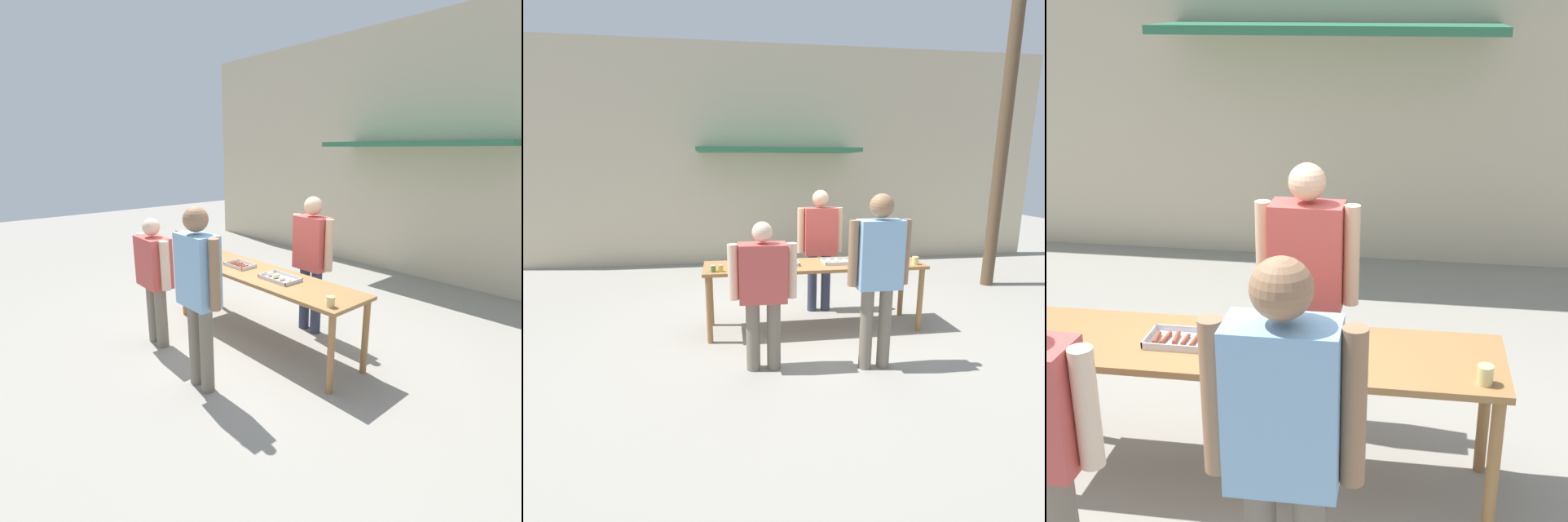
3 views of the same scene
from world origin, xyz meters
TOP-DOWN VIEW (x-y plane):
  - ground_plane at (0.00, 0.00)m, footprint 24.00×24.00m
  - building_facade_back at (0.00, 3.98)m, footprint 12.00×1.11m
  - serving_table at (0.00, 0.00)m, footprint 2.78×0.70m
  - food_tray_sausages at (-0.39, -0.01)m, footprint 0.37×0.24m
  - food_tray_buns at (0.33, -0.01)m, footprint 0.45×0.28m
  - beer_cup at (1.25, -0.23)m, footprint 0.08×0.08m
  - person_server_behind_table at (0.23, 0.66)m, footprint 0.65×0.25m
  - person_customer_with_cup at (0.40, -1.15)m, footprint 0.64×0.24m

SIDE VIEW (x-z plane):
  - ground_plane at x=0.00m, z-range 0.00..0.00m
  - serving_table at x=0.00m, z-range 0.34..1.21m
  - food_tray_sausages at x=-0.39m, z-range 0.86..0.90m
  - food_tray_buns at x=0.33m, z-range 0.86..0.92m
  - beer_cup at x=1.25m, z-range 0.87..0.97m
  - person_server_behind_table at x=0.23m, z-range 0.17..1.92m
  - person_customer_with_cup at x=0.40m, z-range 0.18..2.00m
  - building_facade_back at x=0.00m, z-range 0.01..4.51m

